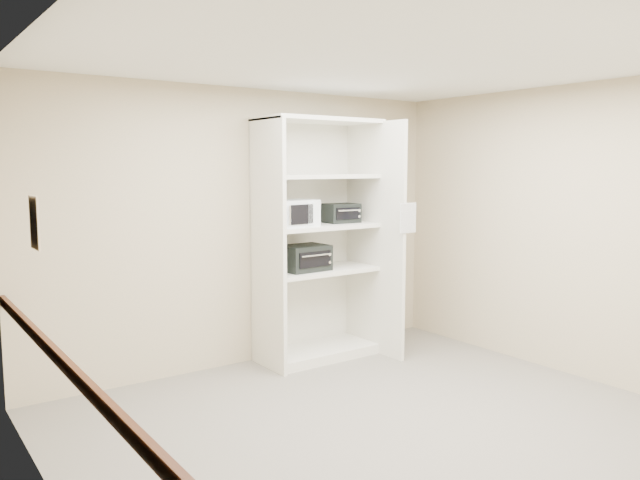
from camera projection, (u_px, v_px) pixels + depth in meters
floor at (382, 427)px, 4.69m from camera, size 4.50×4.00×0.01m
ceiling at (386, 59)px, 4.37m from camera, size 4.50×4.00×0.01m
wall_back at (250, 227)px, 6.15m from camera, size 4.50×0.02×2.70m
wall_left at (57, 282)px, 3.23m from camera, size 0.02×4.00×2.70m
wall_right at (565, 231)px, 5.83m from camera, size 0.02×4.00×2.70m
shelving_unit at (322, 247)px, 6.32m from camera, size 1.24×0.92×2.42m
microwave at (293, 213)px, 6.01m from camera, size 0.47×0.38×0.26m
toaster_oven_upper at (341, 213)px, 6.44m from camera, size 0.36×0.28×0.20m
toaster_oven_lower at (304, 258)px, 6.18m from camera, size 0.47×0.36×0.25m
paper_sign at (408, 218)px, 6.11m from camera, size 0.23×0.03×0.29m
chair_rail at (66, 365)px, 3.30m from camera, size 0.04×3.98×0.08m
wall_poster at (34, 223)px, 3.66m from camera, size 0.01×0.23×0.32m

